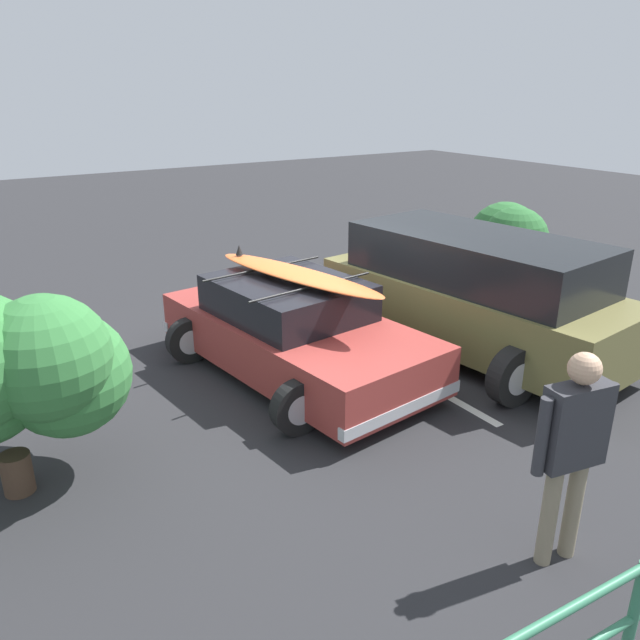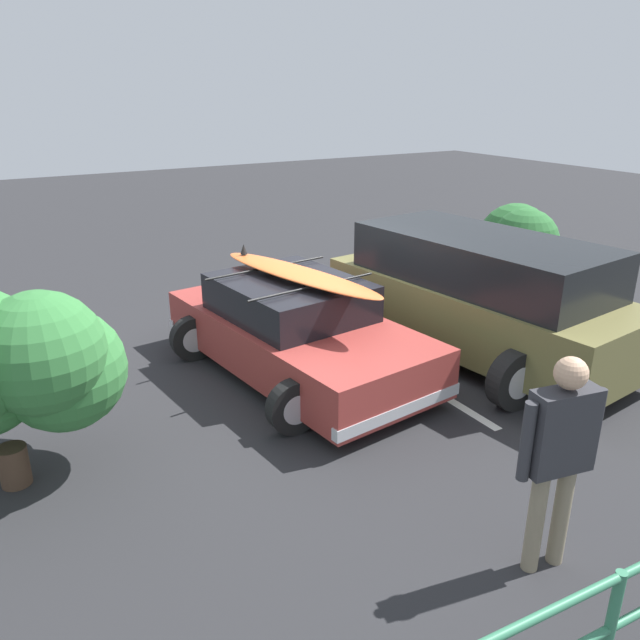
{
  "view_description": "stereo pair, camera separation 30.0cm",
  "coord_description": "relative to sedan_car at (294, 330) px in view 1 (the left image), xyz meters",
  "views": [
    {
      "loc": [
        4.19,
        6.64,
        3.63
      ],
      "look_at": [
        0.38,
        0.67,
        0.95
      ],
      "focal_mm": 35.0,
      "sensor_mm": 36.0,
      "label": 1
    },
    {
      "loc": [
        3.94,
        6.8,
        3.63
      ],
      "look_at": [
        0.38,
        0.67,
        0.95
      ],
      "focal_mm": 35.0,
      "sensor_mm": 36.0,
      "label": 2
    }
  ],
  "objects": [
    {
      "name": "ground_plane",
      "position": [
        -0.38,
        -0.03,
        -0.62
      ],
      "size": [
        44.0,
        44.0,
        0.02
      ],
      "primitive_type": "cube",
      "color": "#28282B",
      "rests_on": "ground"
    },
    {
      "name": "parking_stripe",
      "position": [
        -1.25,
        0.04,
        -0.61
      ],
      "size": [
        0.12,
        4.92,
        0.0
      ],
      "primitive_type": "cube",
      "rotation": [
        0.0,
        0.0,
        1.57
      ],
      "color": "silver",
      "rests_on": "ground"
    },
    {
      "name": "sedan_car",
      "position": [
        0.0,
        0.0,
        0.0
      ],
      "size": [
        2.74,
        4.2,
        1.55
      ],
      "color": "#9E3833",
      "rests_on": "ground"
    },
    {
      "name": "suv_car",
      "position": [
        -2.49,
        0.73,
        0.28
      ],
      "size": [
        2.84,
        4.77,
        1.72
      ],
      "color": "brown",
      "rests_on": "ground"
    },
    {
      "name": "person_bystander",
      "position": [
        -0.01,
        4.19,
        0.49
      ],
      "size": [
        0.7,
        0.3,
        1.83
      ],
      "color": "gray",
      "rests_on": "ground"
    },
    {
      "name": "bush_near_left",
      "position": [
        3.49,
        0.77,
        0.65
      ],
      "size": [
        2.19,
        1.77,
        2.02
      ],
      "color": "#4C3828",
      "rests_on": "ground"
    },
    {
      "name": "bush_near_right",
      "position": [
        -4.35,
        -0.45,
        0.26
      ],
      "size": [
        1.68,
        1.77,
        1.79
      ],
      "color": "#4C3828",
      "rests_on": "ground"
    }
  ]
}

